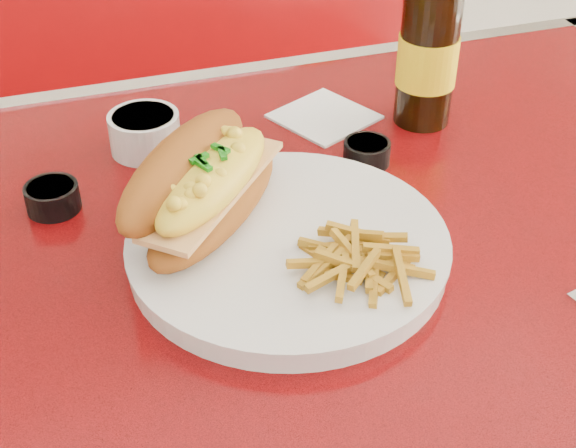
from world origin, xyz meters
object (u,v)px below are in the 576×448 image
object	(u,v)px
diner_table	(296,359)
fork	(352,211)
dinner_plate	(288,247)
booth_bench_far	(172,201)
gravy_ramekin	(145,131)
mac_hoagie	(203,184)
sauce_cup_right	(367,151)
beer_bottle	(429,39)
sauce_cup_left	(52,196)

from	to	relation	value
diner_table	fork	world-z (taller)	fork
diner_table	dinner_plate	bearing A→B (deg)	-132.79
booth_bench_far	gravy_ramekin	xyz separation A→B (m)	(-0.11, -0.58, 0.51)
booth_bench_far	gravy_ramekin	world-z (taller)	booth_bench_far
diner_table	mac_hoagie	distance (m)	0.24
gravy_ramekin	sauce_cup_right	xyz separation A→B (m)	(0.23, -0.11, -0.01)
mac_hoagie	beer_bottle	distance (m)	0.35
sauce_cup_left	sauce_cup_right	xyz separation A→B (m)	(0.35, -0.02, -0.00)
diner_table	mac_hoagie	size ratio (longest dim) A/B	5.15
dinner_plate	sauce_cup_right	bearing A→B (deg)	44.24
dinner_plate	beer_bottle	world-z (taller)	beer_bottle
fork	sauce_cup_right	distance (m)	0.13
sauce_cup_left	dinner_plate	bearing A→B (deg)	-36.62
dinner_plate	beer_bottle	distance (m)	0.33
gravy_ramekin	sauce_cup_left	size ratio (longest dim) A/B	1.40
diner_table	fork	xyz separation A→B (m)	(0.06, 0.01, 0.18)
sauce_cup_right	beer_bottle	distance (m)	0.16
dinner_plate	sauce_cup_left	distance (m)	0.26
gravy_ramekin	beer_bottle	world-z (taller)	beer_bottle
fork	sauce_cup_left	bearing A→B (deg)	69.35
fork	beer_bottle	xyz separation A→B (m)	(0.17, 0.18, 0.09)
sauce_cup_left	beer_bottle	distance (m)	0.47
diner_table	sauce_cup_left	world-z (taller)	sauce_cup_left
diner_table	sauce_cup_right	world-z (taller)	sauce_cup_right
diner_table	sauce_cup_left	distance (m)	0.32
gravy_ramekin	dinner_plate	bearing A→B (deg)	-68.79
diner_table	booth_bench_far	distance (m)	0.87
booth_bench_far	sauce_cup_right	size ratio (longest dim) A/B	20.06
mac_hoagie	sauce_cup_right	size ratio (longest dim) A/B	3.99
dinner_plate	gravy_ramekin	world-z (taller)	gravy_ramekin
mac_hoagie	beer_bottle	xyz separation A→B (m)	(0.31, 0.15, 0.04)
fork	beer_bottle	size ratio (longest dim) A/B	0.52
fork	sauce_cup_left	world-z (taller)	sauce_cup_left
fork	sauce_cup_right	bearing A→B (deg)	-25.42
mac_hoagie	gravy_ramekin	bearing A→B (deg)	50.05
fork	beer_bottle	distance (m)	0.26
dinner_plate	sauce_cup_right	distance (m)	0.20
fork	sauce_cup_right	size ratio (longest dim) A/B	2.45
booth_bench_far	sauce_cup_left	xyz separation A→B (m)	(-0.22, -0.67, 0.50)
mac_hoagie	gravy_ramekin	size ratio (longest dim) A/B	2.30
fork	dinner_plate	bearing A→B (deg)	111.38
gravy_ramekin	mac_hoagie	bearing A→B (deg)	-81.63
diner_table	gravy_ramekin	bearing A→B (deg)	115.33
dinner_plate	beer_bottle	size ratio (longest dim) A/B	1.25
sauce_cup_left	beer_bottle	xyz separation A→B (m)	(0.45, 0.05, 0.09)
mac_hoagie	sauce_cup_left	world-z (taller)	mac_hoagie
dinner_plate	booth_bench_far	bearing A→B (deg)	89.04
dinner_plate	gravy_ramekin	size ratio (longest dim) A/B	3.42
booth_bench_far	dinner_plate	bearing A→B (deg)	-90.96
booth_bench_far	beer_bottle	bearing A→B (deg)	-69.55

